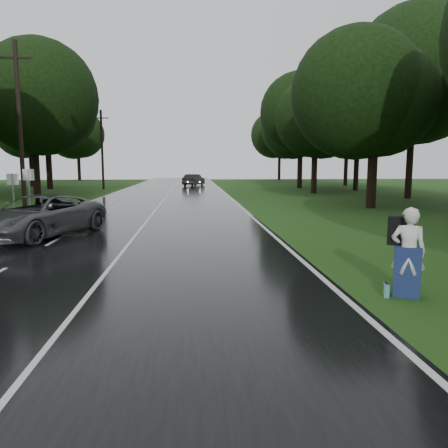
# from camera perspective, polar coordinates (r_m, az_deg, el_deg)

# --- Properties ---
(ground) EXTENTS (160.00, 160.00, 0.00)m
(ground) POSITION_cam_1_polar(r_m,az_deg,el_deg) (10.15, -17.97, -9.80)
(ground) COLOR #224815
(ground) RESTS_ON ground
(road) EXTENTS (12.00, 140.00, 0.04)m
(road) POSITION_cam_1_polar(r_m,az_deg,el_deg) (29.64, -8.85, 1.96)
(road) COLOR black
(road) RESTS_ON ground
(lane_center) EXTENTS (0.12, 140.00, 0.01)m
(lane_center) POSITION_cam_1_polar(r_m,az_deg,el_deg) (29.64, -8.85, 2.01)
(lane_center) COLOR silver
(lane_center) RESTS_ON road
(grey_car) EXTENTS (4.97, 6.81, 1.72)m
(grey_car) POSITION_cam_1_polar(r_m,az_deg,el_deg) (19.44, -23.24, 0.97)
(grey_car) COLOR #444749
(grey_car) RESTS_ON road
(far_car) EXTENTS (3.28, 5.22, 1.62)m
(far_car) POSITION_cam_1_polar(r_m,az_deg,el_deg) (61.45, -4.00, 5.81)
(far_car) COLOR black
(far_car) RESTS_ON road
(hitchhiker) EXTENTS (0.89, 0.87, 2.07)m
(hitchhiker) POSITION_cam_1_polar(r_m,az_deg,el_deg) (10.74, 22.99, -3.81)
(hitchhiker) COLOR silver
(hitchhiker) RESTS_ON ground
(suitcase) EXTENTS (0.24, 0.41, 0.28)m
(suitcase) POSITION_cam_1_polar(r_m,az_deg,el_deg) (10.78, 20.59, -8.12)
(suitcase) COLOR teal
(suitcase) RESTS_ON ground
(utility_pole_mid) EXTENTS (1.80, 0.28, 10.69)m
(utility_pole_mid) POSITION_cam_1_polar(r_m,az_deg,el_deg) (31.12, -24.71, 1.57)
(utility_pole_mid) COLOR black
(utility_pole_mid) RESTS_ON ground
(utility_pole_far) EXTENTS (1.80, 0.28, 9.53)m
(utility_pole_far) POSITION_cam_1_polar(r_m,az_deg,el_deg) (55.56, -15.58, 4.45)
(utility_pole_far) COLOR black
(utility_pole_far) RESTS_ON ground
(road_sign_a) EXTENTS (0.61, 0.10, 2.53)m
(road_sign_a) POSITION_cam_1_polar(r_m,az_deg,el_deg) (26.06, -25.81, 0.42)
(road_sign_a) COLOR white
(road_sign_a) RESTS_ON ground
(road_sign_b) EXTENTS (0.66, 0.10, 2.75)m
(road_sign_b) POSITION_cam_1_polar(r_m,az_deg,el_deg) (28.21, -24.10, 1.03)
(road_sign_b) COLOR white
(road_sign_b) RESTS_ON ground
(tree_left_e) EXTENTS (9.90, 9.90, 15.46)m
(tree_left_e) POSITION_cam_1_polar(r_m,az_deg,el_deg) (45.66, -23.36, 3.42)
(tree_left_e) COLOR black
(tree_left_e) RESTS_ON ground
(tree_left_f) EXTENTS (11.09, 11.09, 17.33)m
(tree_left_f) POSITION_cam_1_polar(r_m,az_deg,el_deg) (57.97, -21.92, 4.30)
(tree_left_f) COLOR black
(tree_left_f) RESTS_ON ground
(tree_right_d) EXTENTS (8.56, 8.56, 13.38)m
(tree_right_d) POSITION_cam_1_polar(r_m,az_deg,el_deg) (32.01, 18.74, 2.03)
(tree_right_d) COLOR black
(tree_right_d) RESTS_ON ground
(tree_right_e) EXTENTS (9.00, 9.00, 14.06)m
(tree_right_e) POSITION_cam_1_polar(r_m,az_deg,el_deg) (46.66, 11.72, 3.98)
(tree_right_e) COLOR black
(tree_right_e) RESTS_ON ground
(tree_right_f) EXTENTS (10.88, 10.88, 17.00)m
(tree_right_f) POSITION_cam_1_polar(r_m,az_deg,el_deg) (57.20, 9.89, 4.71)
(tree_right_f) COLOR black
(tree_right_f) RESTS_ON ground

